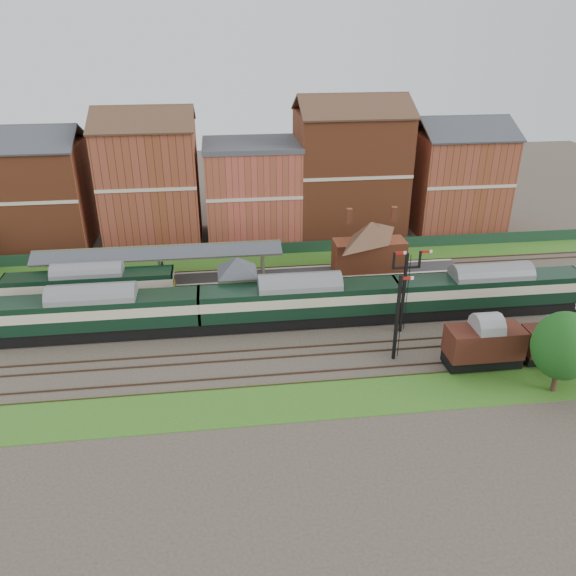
{
  "coord_description": "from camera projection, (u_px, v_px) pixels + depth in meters",
  "views": [
    {
      "loc": [
        -4.31,
        -46.95,
        26.98
      ],
      "look_at": [
        1.85,
        2.0,
        3.0
      ],
      "focal_mm": 35.0,
      "sensor_mm": 36.0,
      "label": 1
    }
  ],
  "objects": [
    {
      "name": "signal_box",
      "position": [
        238.0,
        283.0,
        55.34
      ],
      "size": [
        5.4,
        5.4,
        6.0
      ],
      "color": "#667A57",
      "rests_on": "ground"
    },
    {
      "name": "grass_back",
      "position": [
        259.0,
        261.0,
        68.44
      ],
      "size": [
        90.0,
        4.5,
        0.06
      ],
      "primitive_type": "cube",
      "color": "#2D6619",
      "rests_on": "ground"
    },
    {
      "name": "canopy",
      "position": [
        159.0,
        250.0,
        59.64
      ],
      "size": [
        26.0,
        3.89,
        4.08
      ],
      "color": "#4E5736",
      "rests_on": "platform"
    },
    {
      "name": "platform_railcar",
      "position": [
        90.0,
        286.0,
        56.97
      ],
      "size": [
        16.86,
        2.66,
        3.88
      ],
      "color": "black",
      "rests_on": "ground"
    },
    {
      "name": "semaphore_siding",
      "position": [
        397.0,
        317.0,
        47.24
      ],
      "size": [
        1.23,
        0.25,
        8.0
      ],
      "color": "black",
      "rests_on": "ground"
    },
    {
      "name": "goods_van_b",
      "position": [
        484.0,
        344.0,
        47.12
      ],
      "size": [
        6.3,
        2.73,
        3.82
      ],
      "color": "black",
      "rests_on": "ground"
    },
    {
      "name": "goods_van_a",
      "position": [
        556.0,
        341.0,
        47.96
      ],
      "size": [
        5.52,
        2.39,
        3.35
      ],
      "color": "black",
      "rests_on": "ground"
    },
    {
      "name": "station_building",
      "position": [
        370.0,
        245.0,
        62.5
      ],
      "size": [
        8.1,
        8.1,
        5.9
      ],
      "color": "brown",
      "rests_on": "platform"
    },
    {
      "name": "town_backdrop",
      "position": [
        251.0,
        185.0,
        73.41
      ],
      "size": [
        69.0,
        10.0,
        16.0
      ],
      "color": "brown",
      "rests_on": "ground"
    },
    {
      "name": "semaphore_bracket",
      "position": [
        405.0,
        287.0,
        51.27
      ],
      "size": [
        3.6,
        0.25,
        8.18
      ],
      "color": "black",
      "rests_on": "ground"
    },
    {
      "name": "platform",
      "position": [
        218.0,
        281.0,
        62.1
      ],
      "size": [
        55.0,
        3.4,
        1.0
      ],
      "primitive_type": "cube",
      "color": "#2D2D2D",
      "rests_on": "ground"
    },
    {
      "name": "tree_far",
      "position": [
        564.0,
        346.0,
        42.94
      ],
      "size": [
        4.78,
        4.78,
        6.97
      ],
      "color": "#382619",
      "rests_on": "ground"
    },
    {
      "name": "brick_hut",
      "position": [
        317.0,
        297.0,
        57.12
      ],
      "size": [
        3.2,
        2.64,
        2.94
      ],
      "color": "brown",
      "rests_on": "ground"
    },
    {
      "name": "ground",
      "position": [
        272.0,
        326.0,
        54.18
      ],
      "size": [
        160.0,
        160.0,
        0.0
      ],
      "primitive_type": "plane",
      "color": "#473D33",
      "rests_on": "ground"
    },
    {
      "name": "fence",
      "position": [
        257.0,
        249.0,
        69.91
      ],
      "size": [
        90.0,
        0.12,
        1.5
      ],
      "primitive_type": "cube",
      "color": "#193823",
      "rests_on": "ground"
    },
    {
      "name": "grass_front",
      "position": [
        287.0,
        402.0,
        43.45
      ],
      "size": [
        90.0,
        5.0,
        0.06
      ],
      "primitive_type": "cube",
      "color": "#2D6619",
      "rests_on": "ground"
    },
    {
      "name": "dmu_train",
      "position": [
        299.0,
        301.0,
        53.37
      ],
      "size": [
        56.75,
        2.98,
        4.36
      ],
      "color": "black",
      "rests_on": "ground"
    }
  ]
}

